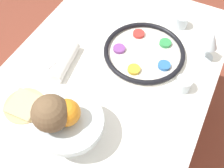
# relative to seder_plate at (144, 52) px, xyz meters

# --- Properties ---
(ground_plane) EXTENTS (8.00, 8.00, 0.00)m
(ground_plane) POSITION_rel_seder_plate_xyz_m (0.16, -0.09, -0.73)
(ground_plane) COLOR brown
(dining_table) EXTENTS (1.22, 0.83, 0.71)m
(dining_table) POSITION_rel_seder_plate_xyz_m (0.16, -0.09, -0.37)
(dining_table) COLOR white
(dining_table) RESTS_ON ground_plane
(seder_plate) EXTENTS (0.35, 0.35, 0.03)m
(seder_plate) POSITION_rel_seder_plate_xyz_m (0.00, 0.00, 0.00)
(seder_plate) COLOR silver
(seder_plate) RESTS_ON dining_table
(wine_glass) EXTENTS (0.07, 0.07, 0.14)m
(wine_glass) POSITION_rel_seder_plate_xyz_m (-0.10, 0.24, 0.08)
(wine_glass) COLOR silver
(wine_glass) RESTS_ON dining_table
(fruit_stand) EXTENTS (0.23, 0.23, 0.11)m
(fruit_stand) POSITION_rel_seder_plate_xyz_m (0.46, -0.08, 0.07)
(fruit_stand) COLOR silver
(fruit_stand) RESTS_ON dining_table
(orange_fruit) EXTENTS (0.09, 0.09, 0.09)m
(orange_fruit) POSITION_rel_seder_plate_xyz_m (0.45, -0.08, 0.13)
(orange_fruit) COLOR orange
(orange_fruit) RESTS_ON fruit_stand
(coconut) EXTENTS (0.12, 0.12, 0.12)m
(coconut) POSITION_rel_seder_plate_xyz_m (0.48, -0.12, 0.15)
(coconut) COLOR brown
(coconut) RESTS_ON fruit_stand
(bread_plate) EXTENTS (0.16, 0.16, 0.02)m
(bread_plate) POSITION_rel_seder_plate_xyz_m (0.44, -0.30, -0.01)
(bread_plate) COLOR tan
(bread_plate) RESTS_ON dining_table
(napkin_roll) EXTENTS (0.20, 0.08, 0.05)m
(napkin_roll) POSITION_rel_seder_plate_xyz_m (0.20, -0.27, 0.01)
(napkin_roll) COLOR white
(napkin_roll) RESTS_ON dining_table
(cup_near) EXTENTS (0.06, 0.06, 0.06)m
(cup_near) POSITION_rel_seder_plate_xyz_m (-0.24, 0.09, 0.01)
(cup_near) COLOR silver
(cup_near) RESTS_ON dining_table
(cup_mid) EXTENTS (0.06, 0.06, 0.06)m
(cup_mid) POSITION_rel_seder_plate_xyz_m (0.10, 0.20, 0.01)
(cup_mid) COLOR silver
(cup_mid) RESTS_ON dining_table
(spoon) EXTENTS (0.18, 0.06, 0.01)m
(spoon) POSITION_rel_seder_plate_xyz_m (0.17, -0.31, -0.01)
(spoon) COLOR silver
(spoon) RESTS_ON dining_table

